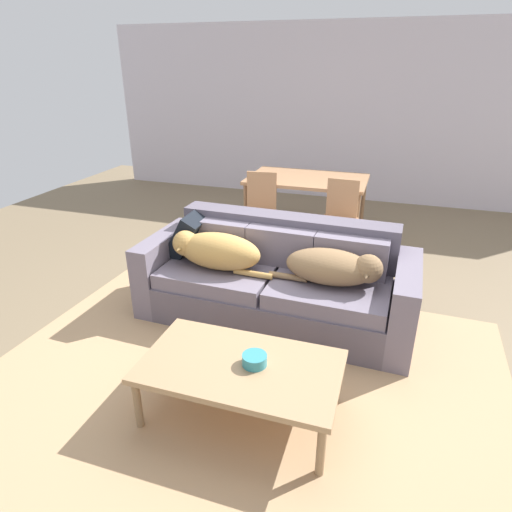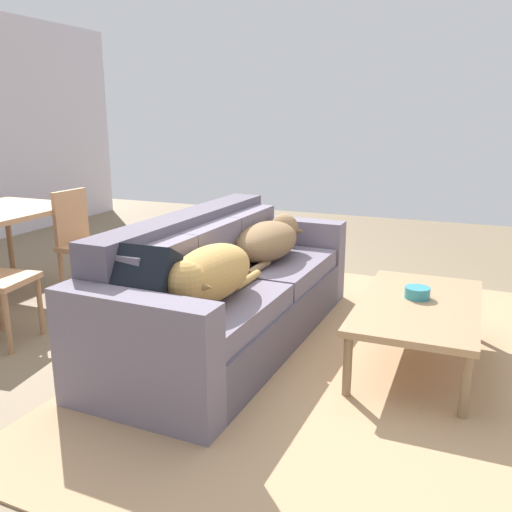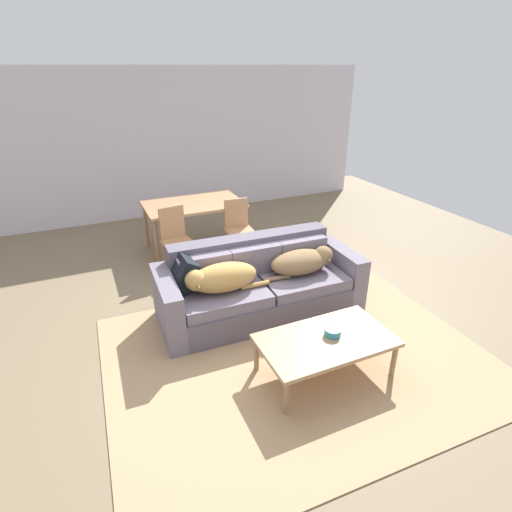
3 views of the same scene
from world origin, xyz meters
name	(u,v)px [view 1 (image 1 of 3)]	position (x,y,z in m)	size (l,w,h in m)	color
ground_plane	(277,315)	(0.00, 0.00, 0.00)	(10.00, 10.00, 0.00)	#7E6B4F
back_partition	(346,115)	(0.00, 4.00, 1.35)	(8.00, 0.12, 2.70)	silver
area_rug	(241,379)	(-0.01, -0.94, 0.01)	(3.72, 2.86, 0.01)	tan
couch	(277,281)	(-0.01, 0.01, 0.34)	(2.38, 1.00, 0.86)	#5B5361
dog_on_left_cushion	(215,250)	(-0.53, -0.15, 0.63)	(0.93, 0.37, 0.32)	tan
dog_on_right_cushion	(334,267)	(0.50, -0.12, 0.61)	(0.91, 0.41, 0.29)	olive
throw_pillow_by_left_arm	(189,234)	(-0.90, 0.09, 0.65)	(0.16, 0.40, 0.40)	black
coffee_table	(241,369)	(0.10, -1.26, 0.36)	(1.24, 0.70, 0.40)	tan
bowl_on_coffee_table	(255,360)	(0.18, -1.23, 0.44)	(0.16, 0.16, 0.07)	teal
dining_table	(307,183)	(-0.19, 2.05, 0.71)	(1.48, 0.93, 0.78)	tan
dining_chair_near_left	(260,208)	(-0.63, 1.46, 0.51)	(0.45, 0.45, 0.93)	tan
dining_chair_near_right	(339,216)	(0.32, 1.46, 0.51)	(0.42, 0.42, 0.92)	tan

